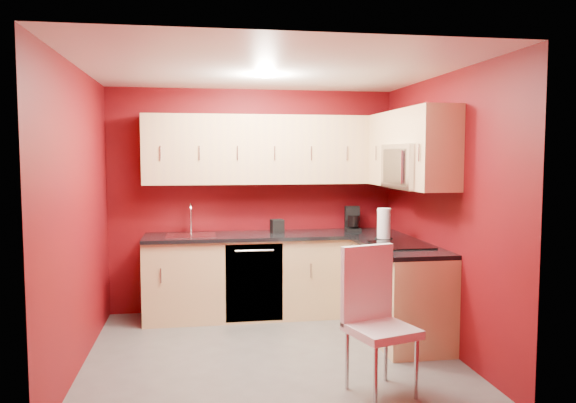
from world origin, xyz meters
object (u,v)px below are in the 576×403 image
object	(u,v)px
microwave	(414,166)
dining_chair	(382,322)
sink	(191,232)
paper_towel	(384,224)
napkin_holder	(277,226)
coffee_maker	(353,218)

from	to	relation	value
microwave	dining_chair	xyz separation A→B (m)	(-0.69, -1.17, -1.12)
sink	dining_chair	size ratio (longest dim) A/B	0.48
dining_chair	paper_towel	bearing A→B (deg)	54.35
napkin_holder	paper_towel	distance (m)	1.21
napkin_holder	dining_chair	size ratio (longest dim) A/B	0.13
microwave	napkin_holder	distance (m)	1.71
microwave	sink	distance (m)	2.43
sink	dining_chair	world-z (taller)	sink
napkin_holder	paper_towel	world-z (taller)	paper_towel
sink	paper_towel	world-z (taller)	sink
sink	paper_towel	distance (m)	2.04
paper_towel	dining_chair	xyz separation A→B (m)	(-0.54, -1.56, -0.53)
sink	napkin_holder	size ratio (longest dim) A/B	3.59
microwave	coffee_maker	bearing A→B (deg)	103.88
coffee_maker	microwave	bearing A→B (deg)	-70.98
microwave	napkin_holder	world-z (taller)	microwave
coffee_maker	paper_towel	size ratio (longest dim) A/B	0.86
coffee_maker	dining_chair	xyz separation A→B (m)	(-0.42, -2.27, -0.50)
sink	dining_chair	bearing A→B (deg)	-57.17
napkin_holder	dining_chair	xyz separation A→B (m)	(0.46, -2.24, -0.44)
dining_chair	sink	bearing A→B (deg)	106.38
coffee_maker	dining_chair	size ratio (longest dim) A/B	0.25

